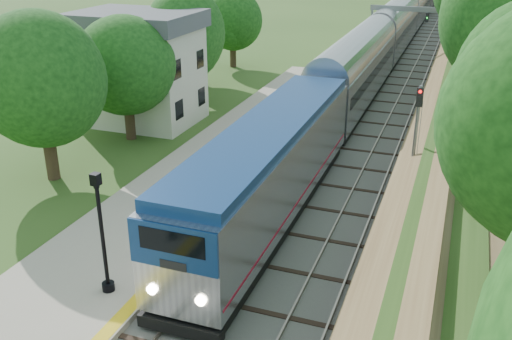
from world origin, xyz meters
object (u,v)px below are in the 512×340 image
(station_building, at_px, (140,67))
(train, at_px, (404,20))
(signal_farside, at_px, (416,131))
(lamppost_far, at_px, (103,241))
(signal_gantry, at_px, (411,21))

(station_building, distance_m, train, 44.76)
(signal_farside, bearing_deg, lamppost_far, -126.88)
(station_building, bearing_deg, lamppost_far, -62.86)
(station_building, height_order, train, station_building)
(signal_gantry, relative_size, signal_farside, 1.39)
(signal_gantry, xyz_separation_m, lamppost_far, (-6.18, -45.07, -2.25))
(lamppost_far, bearing_deg, station_building, 117.14)
(lamppost_far, bearing_deg, train, 86.61)
(signal_farside, bearing_deg, station_building, 161.20)
(signal_gantry, height_order, train, signal_gantry)
(signal_gantry, relative_size, train, 0.06)
(train, relative_size, signal_farside, 21.55)
(signal_gantry, distance_m, train, 17.82)
(train, distance_m, lamppost_far, 62.67)
(signal_gantry, height_order, lamppost_far, signal_gantry)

